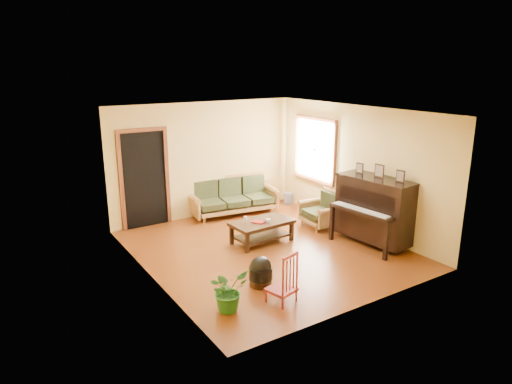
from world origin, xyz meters
TOP-DOWN VIEW (x-y plane):
  - floor at (0.00, 0.00)m, footprint 5.00×5.00m
  - doorway at (-1.45, 2.48)m, footprint 1.08×0.16m
  - window at (2.21, 1.30)m, footprint 0.12×1.36m
  - sofa at (0.54, 2.16)m, footprint 2.11×1.10m
  - coffee_table at (0.12, 0.34)m, footprint 1.24×0.72m
  - armchair at (1.67, 0.43)m, footprint 0.80×0.84m
  - piano at (1.93, -0.87)m, footprint 1.04×1.58m
  - footstool at (-0.90, -1.16)m, footprint 0.42×0.42m
  - red_chair at (-0.92, -1.76)m, footprint 0.46×0.49m
  - leaning_frame at (1.58, 2.43)m, footprint 0.49×0.26m
  - ceramic_crock at (2.11, 2.17)m, footprint 0.27×0.27m
  - potted_plant at (-1.69, -1.55)m, footprint 0.65×0.59m
  - book at (-0.06, 0.28)m, footprint 0.27×0.30m
  - candle at (-0.17, 0.48)m, footprint 0.08×0.08m
  - glass_jar at (0.20, 0.24)m, footprint 0.12×0.12m
  - remote at (0.27, 0.36)m, footprint 0.14×0.08m

SIDE VIEW (x-z plane):
  - floor at x=0.00m, z-range 0.00..0.00m
  - ceramic_crock at x=2.11m, z-range 0.00..0.27m
  - footstool at x=-0.90m, z-range 0.00..0.36m
  - coffee_table at x=0.12m, z-range 0.00..0.44m
  - potted_plant at x=-1.69m, z-range 0.00..0.63m
  - leaning_frame at x=1.58m, z-range 0.00..0.65m
  - armchair at x=1.67m, z-range 0.00..0.78m
  - red_chair at x=-0.92m, z-range 0.00..0.80m
  - sofa at x=0.54m, z-range 0.00..0.86m
  - remote at x=0.27m, z-range 0.44..0.45m
  - book at x=-0.06m, z-range 0.44..0.46m
  - glass_jar at x=0.20m, z-range 0.44..0.50m
  - candle at x=-0.17m, z-range 0.44..0.55m
  - piano at x=1.93m, z-range 0.00..1.32m
  - doorway at x=-1.45m, z-range 0.00..2.05m
  - window at x=2.21m, z-range 0.77..2.23m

